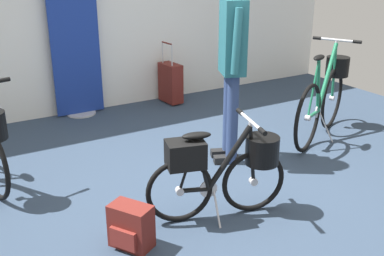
# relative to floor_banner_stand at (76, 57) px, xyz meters

# --- Properties ---
(ground_plane) EXTENTS (7.41, 7.41, 0.00)m
(ground_plane) POSITION_rel_floor_banner_stand_xyz_m (0.28, -2.60, -0.73)
(ground_plane) COLOR #2D3D51
(floor_banner_stand) EXTENTS (0.60, 0.36, 1.64)m
(floor_banner_stand) POSITION_rel_floor_banner_stand_xyz_m (0.00, 0.00, 0.00)
(floor_banner_stand) COLOR #B7B7BC
(floor_banner_stand) RESTS_ON ground_plane
(folding_bike_foreground) EXTENTS (1.09, 0.52, 0.79)m
(folding_bike_foreground) POSITION_rel_floor_banner_stand_xyz_m (0.20, -2.93, -0.31)
(folding_bike_foreground) COLOR black
(folding_bike_foreground) RESTS_ON ground_plane
(display_bike_right) EXTENTS (1.38, 0.77, 1.06)m
(display_bike_right) POSITION_rel_floor_banner_stand_xyz_m (2.12, -2.06, -0.26)
(display_bike_right) COLOR black
(display_bike_right) RESTS_ON ground_plane
(visitor_near_wall) EXTENTS (0.36, 0.50, 1.81)m
(visitor_near_wall) POSITION_rel_floor_banner_stand_xyz_m (0.84, -2.09, 0.32)
(visitor_near_wall) COLOR navy
(visitor_near_wall) RESTS_ON ground_plane
(rolling_suitcase) EXTENTS (0.21, 0.37, 0.83)m
(rolling_suitcase) POSITION_rel_floor_banner_stand_xyz_m (1.21, -0.15, -0.45)
(rolling_suitcase) COLOR maroon
(rolling_suitcase) RESTS_ON ground_plane
(backpack_on_floor) EXTENTS (0.30, 0.34, 0.32)m
(backpack_on_floor) POSITION_rel_floor_banner_stand_xyz_m (-0.58, -2.95, -0.57)
(backpack_on_floor) COLOR maroon
(backpack_on_floor) RESTS_ON ground_plane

